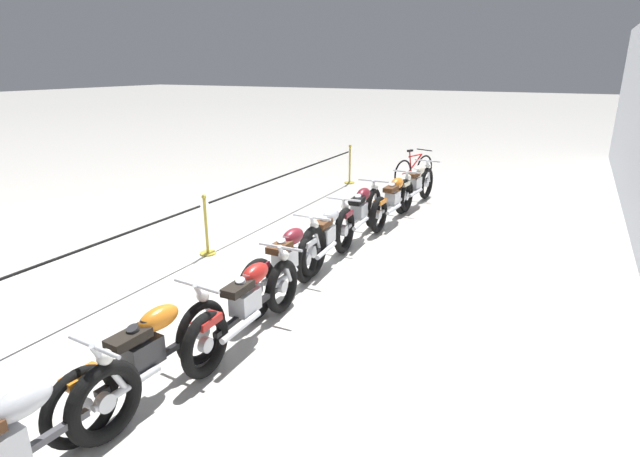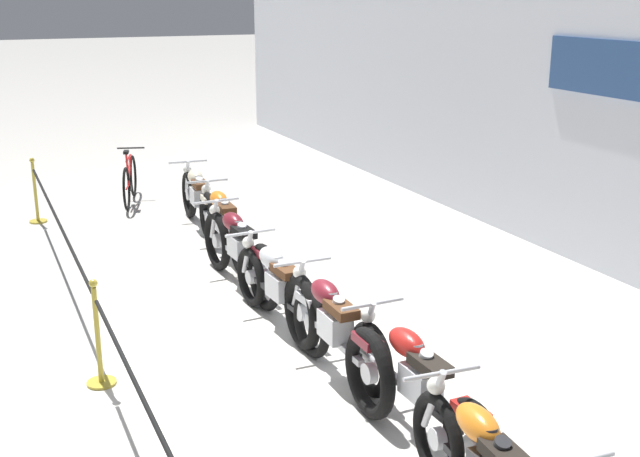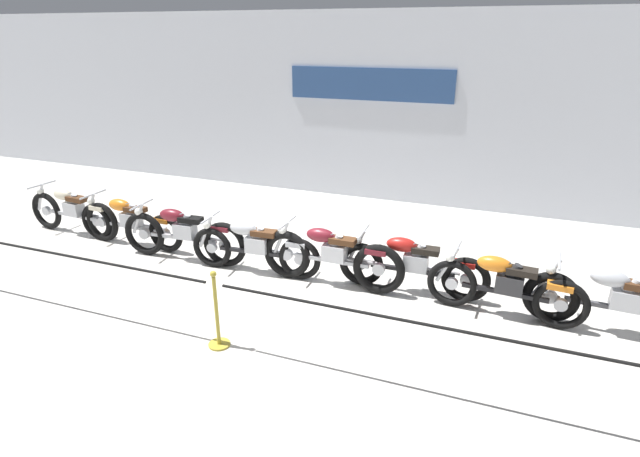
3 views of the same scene
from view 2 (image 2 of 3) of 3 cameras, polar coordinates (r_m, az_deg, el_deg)
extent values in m
plane|color=silver|center=(8.28, -4.44, -9.11)|extent=(120.00, 120.00, 0.00)
torus|color=black|center=(13.30, -9.29, 2.40)|extent=(0.77, 0.16, 0.76)
torus|color=black|center=(11.86, -7.87, 0.74)|extent=(0.77, 0.16, 0.76)
cylinder|color=silver|center=(13.30, -9.29, 2.40)|extent=(0.19, 0.09, 0.18)
cylinder|color=silver|center=(11.86, -7.87, 0.74)|extent=(0.19, 0.09, 0.18)
cylinder|color=silver|center=(13.32, -9.42, 3.67)|extent=(0.31, 0.08, 0.59)
cube|color=silver|center=(12.49, -8.60, 2.27)|extent=(0.37, 0.24, 0.26)
cylinder|color=silver|center=(12.48, -8.68, 3.21)|extent=(0.19, 0.12, 0.24)
cylinder|color=silver|center=(12.40, -8.60, 3.12)|extent=(0.19, 0.12, 0.24)
cylinder|color=silver|center=(12.27, -7.65, 1.38)|extent=(0.70, 0.12, 0.07)
cube|color=#ADAFB5|center=(12.57, -8.62, 1.71)|extent=(1.21, 0.14, 0.06)
ellipsoid|color=beige|center=(12.65, -8.87, 3.65)|extent=(0.47, 0.25, 0.22)
cube|color=#4C2D19|center=(12.31, -8.52, 3.13)|extent=(0.41, 0.23, 0.09)
cube|color=beige|center=(11.83, -7.97, 2.09)|extent=(0.33, 0.18, 0.08)
cylinder|color=silver|center=(13.16, -9.38, 4.71)|extent=(0.08, 0.62, 0.04)
sphere|color=silver|center=(13.26, -9.42, 4.18)|extent=(0.14, 0.14, 0.14)
torus|color=black|center=(12.02, -7.95, 0.82)|extent=(0.71, 0.14, 0.71)
torus|color=black|center=(10.53, -5.70, -1.36)|extent=(0.71, 0.14, 0.71)
cylinder|color=silver|center=(12.02, -7.95, 0.82)|extent=(0.17, 0.08, 0.17)
cylinder|color=silver|center=(10.53, -5.70, -1.36)|extent=(0.17, 0.08, 0.17)
cylinder|color=silver|center=(12.03, -8.11, 2.23)|extent=(0.30, 0.06, 0.59)
cube|color=silver|center=(11.18, -6.86, 0.52)|extent=(0.37, 0.23, 0.26)
cylinder|color=silver|center=(11.16, -6.95, 1.56)|extent=(0.18, 0.11, 0.24)
cylinder|color=silver|center=(11.09, -6.83, 1.46)|extent=(0.18, 0.11, 0.24)
cylinder|color=silver|center=(10.98, -5.70, -0.50)|extent=(0.70, 0.09, 0.07)
cube|color=#ADAFB5|center=(11.26, -6.90, -0.10)|extent=(1.29, 0.09, 0.06)
ellipsoid|color=orange|center=(11.33, -7.22, 2.08)|extent=(0.47, 0.23, 0.22)
cube|color=#4C2D19|center=(11.00, -6.71, 1.45)|extent=(0.41, 0.21, 0.09)
cube|color=orange|center=(10.50, -5.82, 0.03)|extent=(0.32, 0.17, 0.08)
cylinder|color=silver|center=(11.86, -8.03, 3.36)|extent=(0.05, 0.62, 0.04)
sphere|color=silver|center=(11.97, -8.10, 2.78)|extent=(0.14, 0.14, 0.14)
torus|color=black|center=(10.71, -7.32, -0.87)|extent=(0.80, 0.16, 0.79)
torus|color=black|center=(9.31, -3.98, -3.47)|extent=(0.80, 0.16, 0.79)
cylinder|color=silver|center=(10.71, -7.32, -0.87)|extent=(0.19, 0.09, 0.19)
cylinder|color=silver|center=(9.31, -3.98, -3.47)|extent=(0.19, 0.09, 0.19)
cylinder|color=silver|center=(10.71, -7.54, 0.70)|extent=(0.31, 0.07, 0.59)
cube|color=silver|center=(9.91, -5.69, -1.29)|extent=(0.37, 0.24, 0.26)
cylinder|color=silver|center=(9.89, -5.81, -0.12)|extent=(0.18, 0.12, 0.24)
cylinder|color=silver|center=(9.82, -5.63, -0.24)|extent=(0.18, 0.12, 0.24)
cylinder|color=silver|center=(9.74, -4.25, -2.44)|extent=(0.70, 0.11, 0.07)
cube|color=#ADAFB5|center=(10.00, -5.77, -1.97)|extent=(1.27, 0.13, 0.06)
ellipsoid|color=maroon|center=(10.04, -6.21, 0.48)|extent=(0.47, 0.24, 0.22)
cube|color=black|center=(9.73, -5.44, -0.26)|extent=(0.41, 0.22, 0.09)
cube|color=maroon|center=(9.26, -4.14, -1.70)|extent=(0.33, 0.18, 0.08)
cylinder|color=silver|center=(10.54, -7.39, 1.95)|extent=(0.07, 0.62, 0.04)
sphere|color=silver|center=(10.65, -7.51, 1.32)|extent=(0.14, 0.14, 0.14)
torus|color=black|center=(9.46, -4.93, -3.46)|extent=(0.71, 0.15, 0.70)
torus|color=black|center=(8.14, -0.61, -6.79)|extent=(0.71, 0.15, 0.70)
cylinder|color=silver|center=(9.46, -4.93, -3.46)|extent=(0.17, 0.09, 0.17)
cylinder|color=silver|center=(8.14, -0.61, -6.79)|extent=(0.17, 0.09, 0.17)
cylinder|color=silver|center=(9.45, -5.19, -1.67)|extent=(0.31, 0.08, 0.59)
cube|color=silver|center=(8.69, -2.81, -4.13)|extent=(0.37, 0.24, 0.26)
cylinder|color=silver|center=(8.66, -2.95, -2.80)|extent=(0.19, 0.12, 0.24)
cylinder|color=silver|center=(8.59, -2.71, -2.96)|extent=(0.19, 0.12, 0.24)
cylinder|color=silver|center=(8.55, -1.09, -5.48)|extent=(0.70, 0.12, 0.07)
cube|color=black|center=(8.79, -2.94, -4.88)|extent=(1.25, 0.14, 0.06)
ellipsoid|color=#B7BABF|center=(8.80, -3.47, -2.07)|extent=(0.47, 0.25, 0.22)
cube|color=#4C2D19|center=(8.51, -2.46, -3.01)|extent=(0.41, 0.23, 0.09)
cube|color=#B7BABF|center=(8.09, -0.78, -5.00)|extent=(0.33, 0.18, 0.08)
cylinder|color=silver|center=(9.27, -4.96, -0.30)|extent=(0.08, 0.62, 0.04)
sphere|color=silver|center=(9.38, -5.13, -0.99)|extent=(0.14, 0.14, 0.14)
torus|color=black|center=(8.30, -1.28, -5.94)|extent=(0.81, 0.13, 0.81)
torus|color=black|center=(7.05, 3.53, -10.23)|extent=(0.81, 0.13, 0.81)
cylinder|color=silver|center=(8.30, -1.28, -5.94)|extent=(0.19, 0.08, 0.19)
cylinder|color=silver|center=(7.05, 3.53, -10.23)|extent=(0.19, 0.08, 0.19)
cylinder|color=silver|center=(8.27, -1.53, -3.91)|extent=(0.30, 0.06, 0.59)
cube|color=silver|center=(7.56, 1.08, -6.96)|extent=(0.36, 0.22, 0.26)
cylinder|color=silver|center=(7.51, 0.96, -5.44)|extent=(0.18, 0.11, 0.24)
cylinder|color=silver|center=(7.45, 1.22, -5.66)|extent=(0.18, 0.11, 0.24)
cylinder|color=silver|center=(7.43, 3.05, -8.61)|extent=(0.70, 0.07, 0.07)
cube|color=#ADAFB5|center=(7.66, 0.92, -7.78)|extent=(1.21, 0.06, 0.06)
ellipsoid|color=maroon|center=(7.65, 0.37, -4.54)|extent=(0.46, 0.22, 0.22)
cube|color=#4C2D19|center=(7.36, 1.52, -5.75)|extent=(0.40, 0.20, 0.09)
cube|color=maroon|center=(6.97, 3.39, -7.95)|extent=(0.32, 0.16, 0.08)
cylinder|color=silver|center=(8.09, -1.25, -2.39)|extent=(0.04, 0.62, 0.04)
sphere|color=silver|center=(8.20, -1.46, -3.14)|extent=(0.14, 0.14, 0.14)
torus|color=black|center=(7.41, 3.61, -9.28)|extent=(0.71, 0.13, 0.71)
torus|color=black|center=(6.24, 10.83, -14.88)|extent=(0.71, 0.13, 0.71)
cylinder|color=silver|center=(7.41, 3.61, -9.28)|extent=(0.17, 0.08, 0.16)
cylinder|color=silver|center=(6.24, 10.83, -14.88)|extent=(0.17, 0.08, 0.16)
cylinder|color=silver|center=(7.36, 3.31, -7.02)|extent=(0.30, 0.06, 0.59)
cube|color=silver|center=(6.69, 7.15, -10.84)|extent=(0.36, 0.23, 0.26)
cylinder|color=silver|center=(6.63, 7.02, -9.16)|extent=(0.18, 0.11, 0.24)
cylinder|color=silver|center=(6.57, 7.40, -9.43)|extent=(0.18, 0.11, 0.24)
cylinder|color=silver|center=(6.61, 9.57, -12.70)|extent=(0.70, 0.08, 0.07)
cube|color=black|center=(6.79, 6.88, -11.71)|extent=(1.27, 0.08, 0.06)
ellipsoid|color=#B21E19|center=(6.75, 6.18, -8.08)|extent=(0.46, 0.23, 0.22)
cube|color=black|center=(6.49, 7.83, -9.57)|extent=(0.40, 0.21, 0.09)
cube|color=#B21E19|center=(6.15, 10.68, -12.68)|extent=(0.32, 0.17, 0.08)
cylinder|color=silver|center=(7.17, 3.77, -5.38)|extent=(0.05, 0.62, 0.04)
sphere|color=silver|center=(7.29, 3.44, -6.19)|extent=(0.14, 0.14, 0.14)
torus|color=black|center=(6.27, 8.36, -14.56)|extent=(0.72, 0.15, 0.72)
cylinder|color=silver|center=(6.27, 8.36, -14.56)|extent=(0.18, 0.09, 0.17)
cylinder|color=silver|center=(6.19, 8.08, -11.93)|extent=(0.31, 0.08, 0.59)
cylinder|color=#2D2D30|center=(5.55, 12.14, -14.88)|extent=(0.19, 0.12, 0.24)
cylinder|color=#2D2D30|center=(5.49, 12.61, -15.28)|extent=(0.19, 0.12, 0.24)
ellipsoid|color=orange|center=(5.65, 11.15, -13.46)|extent=(0.47, 0.25, 0.22)
cube|color=black|center=(5.42, 13.13, -15.54)|extent=(0.41, 0.23, 0.09)
cylinder|color=silver|center=(5.99, 8.67, -10.14)|extent=(0.08, 0.62, 0.04)
sphere|color=silver|center=(6.11, 8.26, -11.00)|extent=(0.14, 0.14, 0.14)
torus|color=black|center=(14.91, -13.15, 3.68)|extent=(0.72, 0.26, 0.74)
torus|color=black|center=(13.93, -13.60, 2.75)|extent=(0.72, 0.26, 0.74)
cylinder|color=red|center=(14.42, -13.40, 4.12)|extent=(0.58, 0.22, 0.43)
cylinder|color=red|center=(14.33, -13.48, 4.86)|extent=(0.54, 0.20, 0.04)
cylinder|color=red|center=(14.16, -13.53, 4.23)|extent=(0.15, 0.08, 0.55)
cube|color=black|center=(14.07, -13.63, 5.30)|extent=(0.20, 0.13, 0.05)
cylinder|color=red|center=(14.12, -13.50, 2.95)|extent=(0.45, 0.16, 0.03)
cylinder|color=black|center=(14.75, -13.31, 5.59)|extent=(0.17, 0.47, 0.03)
cylinder|color=black|center=(14.36, -13.38, 2.85)|extent=(0.13, 0.08, 0.12)
cylinder|color=gold|center=(13.70, -19.40, 0.49)|extent=(0.28, 0.28, 0.03)
cylinder|color=gold|center=(13.58, -19.59, 2.47)|extent=(0.05, 0.05, 0.95)
sphere|color=gold|center=(13.47, -19.80, 4.59)|extent=(0.08, 0.08, 0.08)
cylinder|color=black|center=(10.55, -18.30, 0.87)|extent=(5.84, 0.04, 0.04)
cylinder|color=gold|center=(8.01, -15.27, -10.52)|extent=(0.28, 0.28, 0.03)
cylinder|color=gold|center=(7.80, -15.54, -7.32)|extent=(0.05, 0.05, 0.95)
sphere|color=gold|center=(7.62, -15.83, -3.77)|extent=(0.08, 0.08, 0.08)
camera|label=1|loc=(6.31, 58.46, 4.28)|focal=28.00mm
camera|label=3|loc=(5.45, -67.89, 8.09)|focal=28.00mm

